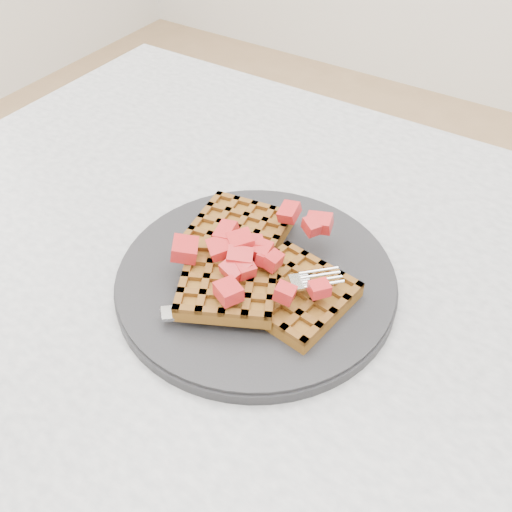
{
  "coord_description": "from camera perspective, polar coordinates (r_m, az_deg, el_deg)",
  "views": [
    {
      "loc": [
        0.11,
        -0.33,
        1.17
      ],
      "look_at": [
        -0.11,
        0.01,
        0.79
      ],
      "focal_mm": 40.0,
      "sensor_mm": 36.0,
      "label": 1
    }
  ],
  "objects": [
    {
      "name": "plate",
      "position": [
        0.58,
        0.0,
        -2.31
      ],
      "size": [
        0.28,
        0.28,
        0.02
      ],
      "primitive_type": "cylinder",
      "color": "black",
      "rests_on": "table"
    },
    {
      "name": "table",
      "position": [
        0.64,
        8.34,
        -14.14
      ],
      "size": [
        1.2,
        0.8,
        0.75
      ],
      "color": "beige",
      "rests_on": "ground"
    },
    {
      "name": "strawberry_pile",
      "position": [
        0.55,
        0.0,
        1.07
      ],
      "size": [
        0.15,
        0.15,
        0.02
      ],
      "primitive_type": null,
      "color": "#9E0F14",
      "rests_on": "waffles"
    },
    {
      "name": "fork",
      "position": [
        0.54,
        0.98,
        -4.54
      ],
      "size": [
        0.14,
        0.14,
        0.02
      ],
      "primitive_type": null,
      "rotation": [
        0.0,
        0.0,
        -0.79
      ],
      "color": "silver",
      "rests_on": "plate"
    },
    {
      "name": "waffles",
      "position": [
        0.56,
        -0.2,
        -1.18
      ],
      "size": [
        0.2,
        0.19,
        0.03
      ],
      "color": "brown",
      "rests_on": "plate"
    }
  ]
}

